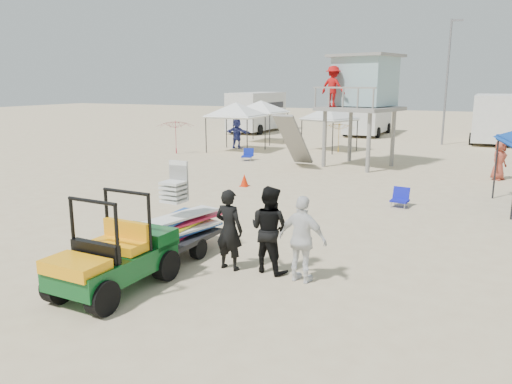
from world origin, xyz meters
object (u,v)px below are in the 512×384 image
at_px(surf_trailer, 178,222).
at_px(lifeguard_tower, 360,86).
at_px(utility_cart, 111,248).
at_px(man_left, 229,230).

relative_size(surf_trailer, lifeguard_tower, 0.45).
bearing_deg(utility_cart, surf_trailer, 89.88).
bearing_deg(surf_trailer, man_left, -11.19).
relative_size(surf_trailer, man_left, 1.30).
xyz_separation_m(utility_cart, man_left, (1.52, 2.04, 0.01)).
height_order(utility_cart, lifeguard_tower, lifeguard_tower).
distance_m(surf_trailer, man_left, 1.55).
height_order(surf_trailer, lifeguard_tower, lifeguard_tower).
distance_m(surf_trailer, lifeguard_tower, 15.10).
height_order(surf_trailer, man_left, surf_trailer).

